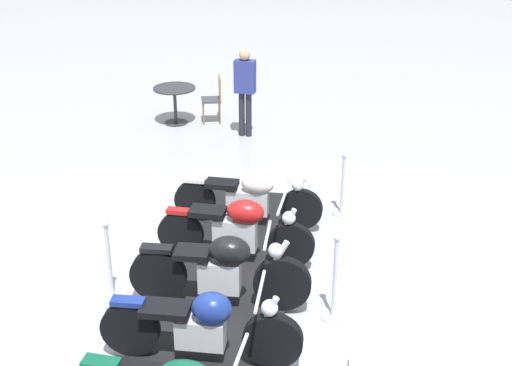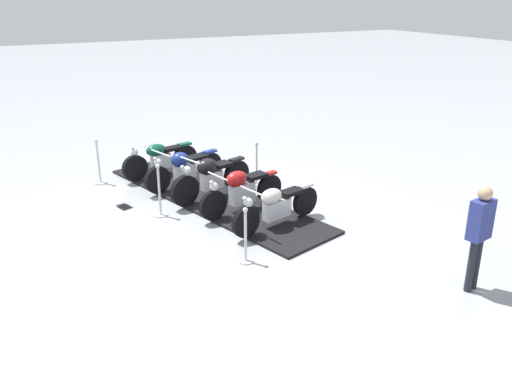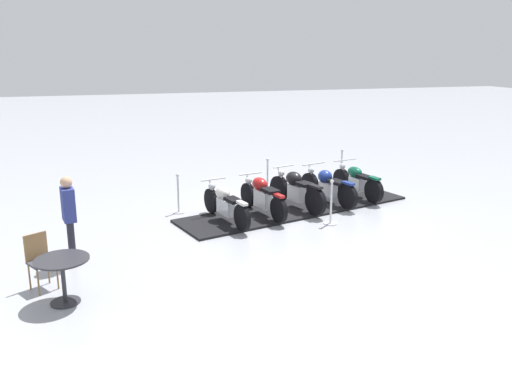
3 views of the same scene
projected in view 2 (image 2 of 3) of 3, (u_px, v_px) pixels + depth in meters
ground_plane at (212, 199)px, 12.00m from camera, size 80.00×80.00×0.00m
display_platform at (212, 198)px, 11.99m from camera, size 3.20×6.59×0.05m
motorcycle_forest at (160, 158)px, 13.27m from camera, size 2.07×0.78×0.95m
motorcycle_navy at (184, 167)px, 12.53m from camera, size 2.15×0.91×0.96m
motorcycle_black at (211, 177)px, 11.79m from camera, size 2.16×0.88×1.02m
motorcycle_maroon at (241, 189)px, 11.07m from camera, size 2.13×0.74×0.93m
motorcycle_cream at (276, 205)px, 10.36m from camera, size 2.19×0.80×0.92m
stanchion_left_mid at (257, 171)px, 12.76m from camera, size 0.33×0.33×1.10m
stanchion_right_rear at (246, 243)px, 9.12m from camera, size 0.29×0.29×1.03m
stanchion_right_mid at (160, 198)px, 10.99m from camera, size 0.30×0.30×1.14m
stanchion_right_front at (99, 170)px, 12.89m from camera, size 0.35×0.35×1.13m
info_placard at (123, 204)px, 11.53m from camera, size 0.35×0.36×0.22m
bystander_person at (479, 229)px, 8.02m from camera, size 0.43×0.29×1.76m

